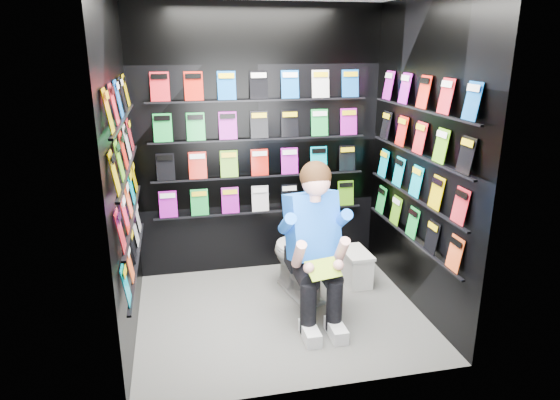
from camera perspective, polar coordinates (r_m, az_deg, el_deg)
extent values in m
plane|color=#565654|center=(4.41, 0.08, -12.90)|extent=(2.40, 2.40, 0.00)
cube|color=black|center=(4.88, -2.42, 6.45)|extent=(2.40, 0.04, 2.60)
cube|color=black|center=(2.99, 4.17, -0.74)|extent=(2.40, 0.04, 2.60)
cube|color=black|center=(3.85, -17.64, 2.66)|extent=(0.04, 2.00, 2.60)
cube|color=black|center=(4.33, 15.85, 4.38)|extent=(0.04, 2.00, 2.60)
imported|color=silver|center=(4.60, 2.25, -6.46)|extent=(0.56, 0.82, 0.73)
cube|color=silver|center=(4.94, 8.58, -7.70)|extent=(0.23, 0.40, 0.30)
cube|color=silver|center=(4.87, 8.66, -5.96)|extent=(0.25, 0.42, 0.03)
cube|color=#229227|center=(3.87, 4.99, -7.86)|extent=(0.29, 0.20, 0.11)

